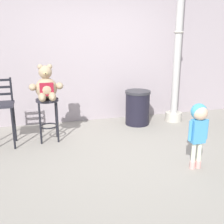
% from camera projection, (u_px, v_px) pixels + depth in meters
% --- Properties ---
extents(ground_plane, '(24.00, 24.00, 0.00)m').
position_uv_depth(ground_plane, '(124.00, 158.00, 3.95)').
color(ground_plane, gray).
extents(building_wall, '(6.80, 0.30, 3.08)m').
position_uv_depth(building_wall, '(92.00, 44.00, 5.46)').
color(building_wall, '#9E9298').
rests_on(building_wall, ground_plane).
extents(bar_stool_with_teddy, '(0.36, 0.36, 0.72)m').
position_uv_depth(bar_stool_with_teddy, '(48.00, 111.00, 4.48)').
color(bar_stool_with_teddy, '#27252E').
rests_on(bar_stool_with_teddy, ground_plane).
extents(teddy_bear, '(0.54, 0.48, 0.56)m').
position_uv_depth(teddy_bear, '(46.00, 87.00, 4.34)').
color(teddy_bear, tan).
rests_on(teddy_bear, bar_stool_with_teddy).
extents(child_walking, '(0.28, 0.22, 0.88)m').
position_uv_depth(child_walking, '(199.00, 122.00, 3.48)').
color(child_walking, '#D89D96').
rests_on(child_walking, ground_plane).
extents(trash_bin, '(0.50, 0.50, 0.68)m').
position_uv_depth(trash_bin, '(137.00, 107.00, 5.36)').
color(trash_bin, black).
rests_on(trash_bin, ground_plane).
extents(lamppost, '(0.34, 0.34, 3.07)m').
position_uv_depth(lamppost, '(177.00, 61.00, 5.32)').
color(lamppost, '#B5B0A2').
rests_on(lamppost, ground_plane).
extents(bar_chair_empty, '(0.41, 0.41, 1.07)m').
position_uv_depth(bar_chair_empty, '(0.00, 108.00, 4.23)').
color(bar_chair_empty, '#27252E').
rests_on(bar_chair_empty, ground_plane).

